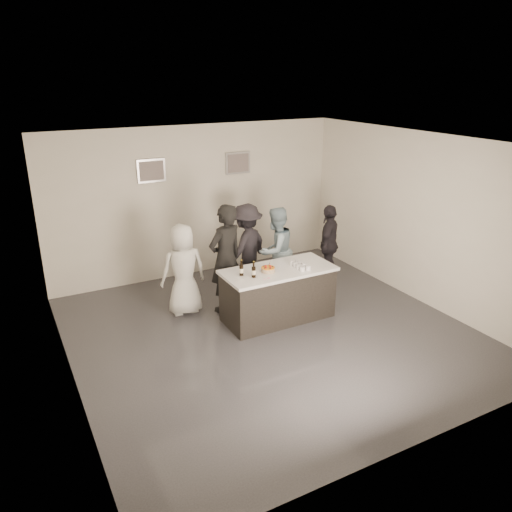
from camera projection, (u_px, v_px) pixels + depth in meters
name	position (u px, v px, depth m)	size (l,w,h in m)	color
floor	(271.00, 333.00, 8.01)	(6.00, 6.00, 0.00)	#3D3D42
ceiling	(273.00, 143.00, 6.96)	(6.00, 6.00, 0.00)	white
wall_back	(197.00, 201.00, 9.97)	(6.00, 0.04, 3.00)	white
wall_front	(420.00, 330.00, 5.00)	(6.00, 0.04, 3.00)	white
wall_left	(61.00, 281.00, 6.16)	(0.04, 6.00, 3.00)	white
wall_right	(419.00, 218.00, 8.81)	(0.04, 6.00, 3.00)	white
picture_left	(151.00, 171.00, 9.30)	(0.54, 0.04, 0.44)	#B2B2B7
picture_right	(238.00, 163.00, 10.10)	(0.54, 0.04, 0.44)	#B2B2B7
bar_counter	(278.00, 294.00, 8.32)	(1.86, 0.86, 0.90)	white
cake	(268.00, 270.00, 8.03)	(0.22, 0.22, 0.07)	orange
beer_bottle_a	(241.00, 268.00, 7.86)	(0.07, 0.07, 0.26)	black
beer_bottle_b	(254.00, 270.00, 7.79)	(0.07, 0.07, 0.26)	black
tumbler_cluster	(300.00, 265.00, 8.22)	(0.19, 0.40, 0.08)	#C38412
candles	(269.00, 278.00, 7.81)	(0.24, 0.08, 0.01)	pink
person_main_black	(226.00, 259.00, 8.47)	(0.69, 0.46, 1.90)	black
person_main_blue	(276.00, 250.00, 9.25)	(0.80, 0.62, 1.64)	#94B2C1
person_guest_left	(183.00, 270.00, 8.43)	(0.77, 0.50, 1.58)	silver
person_guest_right	(329.00, 243.00, 9.75)	(0.91, 0.38, 1.56)	#252329
person_guest_back	(246.00, 247.00, 9.41)	(1.07, 0.62, 1.66)	#242228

